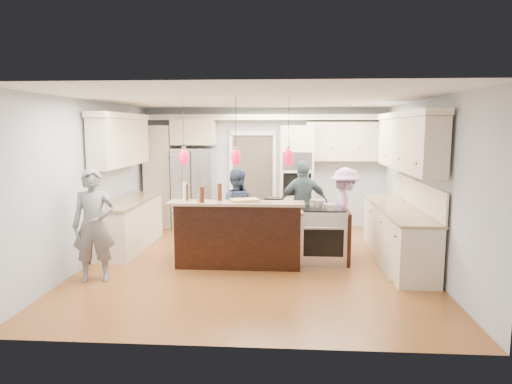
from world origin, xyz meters
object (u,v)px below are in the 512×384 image
kitchen_island (240,233)px  person_bar_end (94,225)px  refrigerator (194,188)px  person_far_left (236,209)px  island_range (324,235)px

kitchen_island → person_bar_end: bearing=-151.0°
refrigerator → person_bar_end: bearing=-101.2°
refrigerator → kitchen_island: bearing=-63.1°
kitchen_island → person_far_left: person_far_left is taller
refrigerator → island_range: refrigerator is taller
kitchen_island → island_range: (1.41, 0.08, -0.03)m
island_range → kitchen_island: bearing=-176.9°
kitchen_island → person_bar_end: (-2.04, -1.13, 0.35)m
refrigerator → island_range: size_ratio=1.96×
refrigerator → island_range: (2.71, -2.49, -0.44)m
kitchen_island → island_range: kitchen_island is taller
refrigerator → person_bar_end: refrigerator is taller
person_bar_end → person_far_left: (1.88, 1.91, -0.08)m
person_far_left → island_range: bearing=155.8°
person_far_left → kitchen_island: bearing=101.6°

